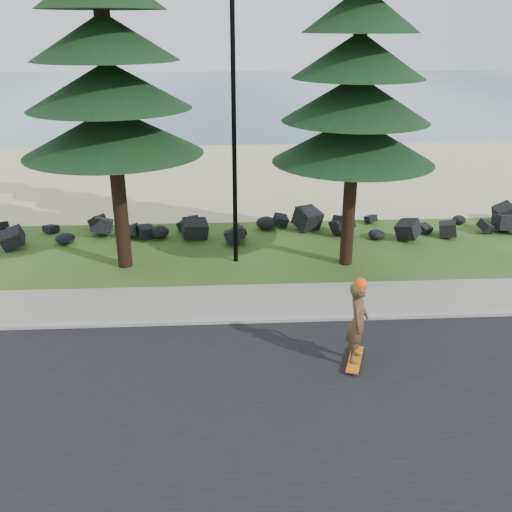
% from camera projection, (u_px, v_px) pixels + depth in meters
% --- Properties ---
extents(ground, '(160.00, 160.00, 0.00)m').
position_uv_depth(ground, '(239.00, 306.00, 15.46)').
color(ground, '#244C17').
rests_on(ground, ground).
extents(road, '(160.00, 7.00, 0.02)m').
position_uv_depth(road, '(245.00, 410.00, 11.30)').
color(road, black).
rests_on(road, ground).
extents(kerb, '(160.00, 0.20, 0.10)m').
position_uv_depth(kerb, '(240.00, 321.00, 14.61)').
color(kerb, '#9E998E').
rests_on(kerb, ground).
extents(sidewalk, '(160.00, 2.00, 0.08)m').
position_uv_depth(sidewalk, '(238.00, 302.00, 15.63)').
color(sidewalk, gray).
rests_on(sidewalk, ground).
extents(beach_sand, '(160.00, 15.00, 0.01)m').
position_uv_depth(beach_sand, '(231.00, 174.00, 28.85)').
color(beach_sand, beige).
rests_on(beach_sand, ground).
extents(ocean, '(160.00, 58.00, 0.01)m').
position_uv_depth(ocean, '(225.00, 92.00, 62.56)').
color(ocean, '#3B5E71').
rests_on(ocean, ground).
extents(seawall_boulders, '(60.00, 2.40, 1.10)m').
position_uv_depth(seawall_boulders, '(234.00, 235.00, 20.63)').
color(seawall_boulders, black).
rests_on(seawall_boulders, ground).
extents(lamp_post, '(0.25, 0.14, 8.14)m').
position_uv_depth(lamp_post, '(234.00, 132.00, 16.85)').
color(lamp_post, black).
rests_on(lamp_post, ground).
extents(skateboarder, '(0.65, 1.15, 2.10)m').
position_uv_depth(skateboarder, '(358.00, 322.00, 12.48)').
color(skateboarder, orange).
rests_on(skateboarder, ground).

